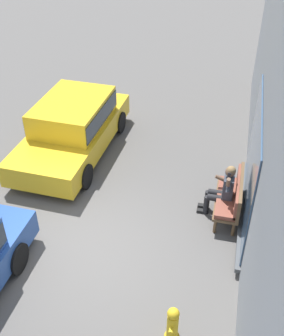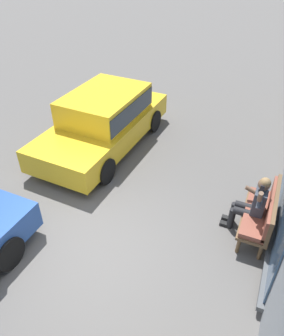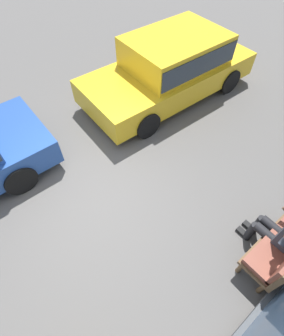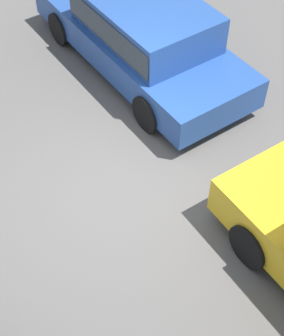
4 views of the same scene
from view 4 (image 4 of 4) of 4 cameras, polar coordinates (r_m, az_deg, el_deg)
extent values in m
plane|color=#565451|center=(7.60, -1.83, -2.24)|extent=(60.00, 60.00, 0.00)
cylinder|color=black|center=(6.78, 11.90, -8.39)|extent=(0.63, 0.20, 0.63)
cube|color=#23478E|center=(9.43, -0.31, 13.81)|extent=(4.68, 1.83, 0.55)
cube|color=#23478E|center=(8.97, 0.38, 16.35)|extent=(2.45, 1.58, 0.64)
cube|color=#28333D|center=(8.97, 0.38, 16.35)|extent=(2.40, 1.61, 0.45)
cylinder|color=black|center=(10.24, -9.06, 15.02)|extent=(0.62, 0.19, 0.62)
cylinder|color=black|center=(10.93, -1.03, 17.95)|extent=(0.62, 0.19, 0.62)
cylinder|color=black|center=(8.25, 0.61, 6.08)|extent=(0.62, 0.19, 0.62)
cylinder|color=black|center=(9.09, 9.38, 10.06)|extent=(0.62, 0.19, 0.62)
camera|label=1|loc=(9.70, -50.09, 40.51)|focal=45.00mm
camera|label=2|loc=(7.39, -42.40, 30.87)|focal=35.00mm
camera|label=3|loc=(5.18, -36.91, 22.19)|focal=28.00mm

